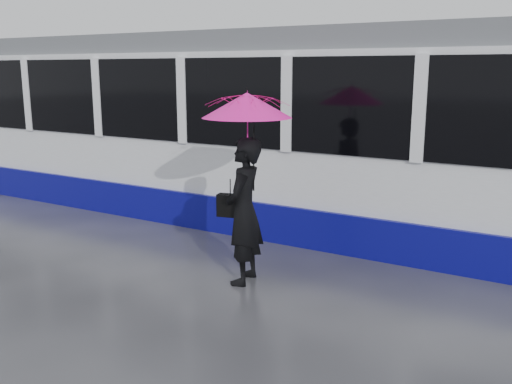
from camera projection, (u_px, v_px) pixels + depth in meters
The scene contains 6 objects.
ground at pixel (209, 260), 8.27m from camera, with size 90.00×90.00×0.00m, color #2A2A2F.
rails at pixel (290, 221), 10.36m from camera, with size 34.00×1.51×0.02m.
tram at pixel (474, 144), 8.47m from camera, with size 26.00×2.56×3.35m.
woman at pixel (244, 211), 7.26m from camera, with size 0.69×0.45×1.89m, color black.
umbrella at pixel (247, 123), 7.00m from camera, with size 1.33×1.33×1.28m.
handbag at pixel (230, 205), 7.38m from camera, with size 0.36×0.22×0.47m.
Camera 1 is at (4.66, -6.39, 2.72)m, focal length 40.00 mm.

